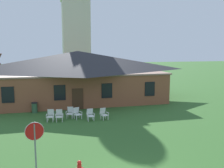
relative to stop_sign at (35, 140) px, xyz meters
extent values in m
cube|color=brown|center=(3.73, 17.91, -0.40)|extent=(18.60, 10.00, 3.20)
cube|color=#926D5E|center=(3.73, 17.91, 1.28)|extent=(18.98, 10.20, 0.16)
pyramid|color=#28282D|center=(3.73, 17.91, 2.54)|extent=(19.35, 10.40, 2.36)
cube|color=black|center=(-3.25, 12.88, -0.24)|extent=(1.10, 0.06, 1.50)
cube|color=black|center=(1.41, 12.88, -0.24)|extent=(1.10, 0.06, 1.50)
cube|color=black|center=(6.06, 12.88, -0.24)|extent=(1.10, 0.06, 1.50)
cube|color=black|center=(10.71, 12.88, -0.24)|extent=(1.10, 0.06, 1.50)
cube|color=#422819|center=(3.11, 12.88, -0.95)|extent=(1.10, 0.06, 2.10)
cube|color=beige|center=(5.18, 34.80, 5.39)|extent=(4.80, 4.80, 14.79)
cylinder|color=slate|center=(0.00, 0.00, -0.64)|extent=(0.07, 0.07, 2.73)
cylinder|color=white|center=(0.00, 0.01, 0.40)|extent=(0.80, 0.16, 0.81)
cylinder|color=#B71414|center=(0.00, -0.01, 0.40)|extent=(0.75, 0.15, 0.76)
cube|color=silver|center=(0.70, 9.18, -1.82)|extent=(0.06, 0.06, 0.36)
cube|color=silver|center=(0.25, 9.25, -1.82)|extent=(0.06, 0.06, 0.36)
cube|color=silver|center=(0.76, 9.62, -1.82)|extent=(0.06, 0.06, 0.36)
cube|color=silver|center=(0.31, 9.69, -1.82)|extent=(0.06, 0.06, 0.36)
cube|color=silver|center=(0.50, 9.44, -1.62)|extent=(0.61, 0.59, 0.05)
cube|color=silver|center=(0.55, 9.74, -1.32)|extent=(0.53, 0.26, 0.54)
cube|color=silver|center=(0.79, 9.38, -1.42)|extent=(0.13, 0.47, 0.03)
cube|color=silver|center=(0.77, 9.21, -1.53)|extent=(0.05, 0.05, 0.22)
cube|color=silver|center=(0.21, 9.46, -1.42)|extent=(0.13, 0.47, 0.03)
cube|color=silver|center=(0.19, 9.30, -1.53)|extent=(0.05, 0.05, 0.22)
cube|color=silver|center=(1.45, 9.02, -1.82)|extent=(0.05, 0.05, 0.36)
cube|color=silver|center=(0.99, 9.04, -1.82)|extent=(0.05, 0.05, 0.36)
cube|color=silver|center=(1.46, 9.47, -1.82)|extent=(0.05, 0.05, 0.36)
cube|color=silver|center=(1.00, 9.48, -1.82)|extent=(0.05, 0.05, 0.36)
cube|color=silver|center=(1.23, 9.25, -1.62)|extent=(0.55, 0.53, 0.05)
cube|color=silver|center=(1.24, 9.56, -1.32)|extent=(0.52, 0.20, 0.54)
cube|color=silver|center=(1.52, 9.22, -1.42)|extent=(0.07, 0.47, 0.03)
cube|color=silver|center=(1.51, 9.06, -1.53)|extent=(0.04, 0.04, 0.22)
cube|color=silver|center=(0.94, 9.24, -1.42)|extent=(0.07, 0.47, 0.03)
cube|color=silver|center=(0.93, 9.08, -1.53)|extent=(0.04, 0.04, 0.22)
cube|color=white|center=(2.29, 9.67, -1.82)|extent=(0.06, 0.06, 0.36)
cube|color=white|center=(1.85, 9.80, -1.82)|extent=(0.06, 0.06, 0.36)
cube|color=white|center=(2.41, 10.10, -1.82)|extent=(0.06, 0.06, 0.36)
cube|color=white|center=(1.97, 10.22, -1.82)|extent=(0.06, 0.06, 0.36)
cube|color=white|center=(2.13, 9.95, -1.62)|extent=(0.66, 0.65, 0.05)
cube|color=white|center=(2.22, 10.25, -1.32)|extent=(0.55, 0.32, 0.54)
cube|color=white|center=(2.40, 9.85, -1.42)|extent=(0.19, 0.47, 0.03)
cube|color=white|center=(2.36, 9.69, -1.53)|extent=(0.05, 0.05, 0.22)
cube|color=white|center=(1.85, 10.01, -1.42)|extent=(0.19, 0.47, 0.03)
cube|color=white|center=(1.80, 9.85, -1.53)|extent=(0.05, 0.05, 0.22)
cube|color=white|center=(3.07, 9.46, -1.82)|extent=(0.07, 0.07, 0.36)
cube|color=white|center=(2.65, 9.29, -1.82)|extent=(0.07, 0.07, 0.36)
cube|color=white|center=(2.91, 9.87, -1.82)|extent=(0.07, 0.07, 0.36)
cube|color=white|center=(2.48, 9.70, -1.82)|extent=(0.07, 0.07, 0.36)
cube|color=white|center=(2.78, 9.58, -1.62)|extent=(0.70, 0.68, 0.05)
cube|color=white|center=(2.66, 9.86, -1.32)|extent=(0.55, 0.37, 0.54)
cube|color=white|center=(3.05, 9.67, -1.42)|extent=(0.23, 0.46, 0.03)
cube|color=white|center=(3.11, 9.52, -1.53)|extent=(0.05, 0.05, 0.22)
cube|color=white|center=(2.52, 9.45, -1.42)|extent=(0.23, 0.46, 0.03)
cube|color=white|center=(2.58, 9.30, -1.53)|extent=(0.05, 0.05, 0.22)
cube|color=white|center=(4.00, 8.64, -1.82)|extent=(0.05, 0.05, 0.36)
cube|color=white|center=(3.54, 8.62, -1.82)|extent=(0.05, 0.05, 0.36)
cube|color=white|center=(3.97, 9.08, -1.82)|extent=(0.05, 0.05, 0.36)
cube|color=white|center=(3.51, 9.06, -1.82)|extent=(0.05, 0.05, 0.36)
cube|color=white|center=(3.75, 8.85, -1.62)|extent=(0.57, 0.55, 0.05)
cube|color=white|center=(3.74, 9.16, -1.32)|extent=(0.52, 0.22, 0.54)
cube|color=white|center=(4.04, 8.85, -1.42)|extent=(0.09, 0.47, 0.03)
cube|color=white|center=(4.05, 8.68, -1.53)|extent=(0.04, 0.04, 0.22)
cube|color=white|center=(3.47, 8.81, -1.42)|extent=(0.09, 0.47, 0.03)
cube|color=white|center=(3.47, 8.65, -1.53)|extent=(0.04, 0.04, 0.22)
cube|color=silver|center=(5.22, 8.71, -1.82)|extent=(0.06, 0.06, 0.36)
cube|color=silver|center=(4.78, 8.57, -1.82)|extent=(0.06, 0.06, 0.36)
cube|color=silver|center=(5.08, 9.13, -1.82)|extent=(0.06, 0.06, 0.36)
cube|color=silver|center=(4.65, 8.99, -1.82)|extent=(0.06, 0.06, 0.36)
cube|color=silver|center=(4.93, 8.85, -1.62)|extent=(0.67, 0.66, 0.05)
cube|color=silver|center=(4.84, 9.15, -1.32)|extent=(0.55, 0.34, 0.54)
cube|color=silver|center=(5.22, 8.92, -1.42)|extent=(0.20, 0.46, 0.03)
cube|color=silver|center=(5.27, 8.77, -1.53)|extent=(0.05, 0.05, 0.22)
cube|color=silver|center=(4.66, 8.74, -1.42)|extent=(0.20, 0.46, 0.03)
cube|color=silver|center=(4.71, 8.59, -1.53)|extent=(0.05, 0.05, 0.22)
sphere|color=red|center=(1.88, 0.16, -1.31)|extent=(0.20, 0.20, 0.20)
cylinder|color=red|center=(2.01, 0.16, -1.59)|extent=(0.10, 0.08, 0.08)
cylinder|color=#335638|center=(-0.95, 12.61, -1.55)|extent=(0.52, 0.52, 0.90)
cylinder|color=black|center=(-0.95, 12.61, -1.06)|extent=(0.56, 0.56, 0.08)
camera|label=1|loc=(0.86, -10.25, 3.83)|focal=38.26mm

